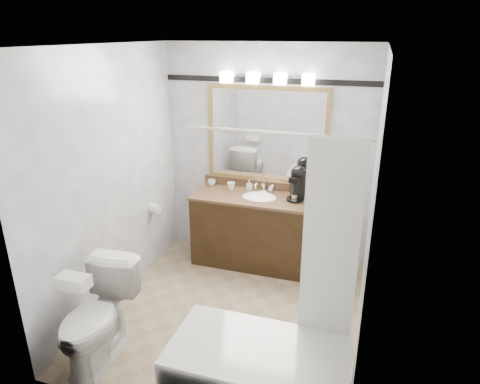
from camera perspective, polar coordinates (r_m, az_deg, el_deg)
name	(u,v)px	position (r m, az deg, el deg)	size (l,w,h in m)	color
room	(230,194)	(3.78, -1.38, -0.29)	(2.42, 2.62, 2.52)	tan
vanity	(259,229)	(4.99, 2.52, -4.99)	(1.53, 0.58, 0.97)	black
mirror	(266,135)	(4.88, 3.55, 7.59)	(1.40, 0.04, 1.10)	#A8864C
vanity_light_bar	(266,78)	(4.73, 3.55, 14.95)	(1.02, 0.14, 0.12)	silver
accent_stripe	(268,80)	(4.79, 3.74, 14.62)	(2.40, 0.01, 0.06)	black
bathtub	(262,366)	(3.41, 2.94, -22.16)	(1.30, 0.75, 1.96)	white
tp_roll	(155,208)	(4.99, -11.28, -2.17)	(0.12, 0.12, 0.11)	white
toilet	(97,317)	(3.82, -18.52, -15.57)	(0.46, 0.80, 0.82)	white
tissue_box	(73,282)	(3.45, -21.33, -11.10)	(0.24, 0.13, 0.10)	white
coffee_maker	(298,182)	(4.74, 7.71, 1.32)	(0.20, 0.25, 0.38)	black
cup_left	(212,183)	(5.18, -3.81, 1.27)	(0.09, 0.09, 0.07)	white
cup_right	(231,186)	(5.04, -1.21, 0.82)	(0.09, 0.09, 0.08)	white
soap_bottle_a	(249,185)	(5.01, 1.25, 0.92)	(0.05, 0.05, 0.12)	white
soap_bottle_b	(270,189)	(4.98, 4.09, 0.46)	(0.06, 0.06, 0.07)	white
soap_bar	(263,192)	(4.93, 3.11, -0.04)	(0.08, 0.05, 0.02)	beige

